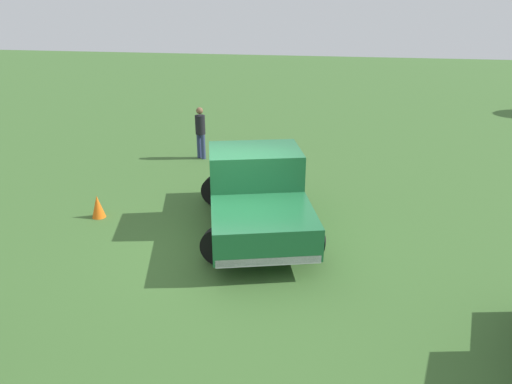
{
  "coord_description": "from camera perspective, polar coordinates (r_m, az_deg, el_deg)",
  "views": [
    {
      "loc": [
        2.25,
        -8.65,
        4.74
      ],
      "look_at": [
        0.35,
        0.82,
        0.9
      ],
      "focal_mm": 33.18,
      "sensor_mm": 36.0,
      "label": 1
    }
  ],
  "objects": [
    {
      "name": "traffic_cone",
      "position": [
        11.83,
        -18.53,
        -1.67
      ],
      "size": [
        0.32,
        0.32,
        0.55
      ],
      "primitive_type": "cone",
      "color": "orange",
      "rests_on": "ground_plane"
    },
    {
      "name": "ground_plane",
      "position": [
        10.11,
        -2.85,
        -6.29
      ],
      "size": [
        80.0,
        80.0,
        0.0
      ],
      "primitive_type": "plane",
      "color": "#3D662D"
    },
    {
      "name": "person_bystander",
      "position": [
        15.55,
        -6.72,
        7.44
      ],
      "size": [
        0.44,
        0.44,
        1.69
      ],
      "rotation": [
        0.0,
        0.0,
        1.05
      ],
      "color": "navy",
      "rests_on": "ground_plane"
    },
    {
      "name": "pickup_truck",
      "position": [
        10.49,
        -0.06,
        0.39
      ],
      "size": [
        3.25,
        4.98,
        1.8
      ],
      "rotation": [
        0.0,
        0.0,
        5.01
      ],
      "color": "black",
      "rests_on": "ground_plane"
    }
  ]
}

